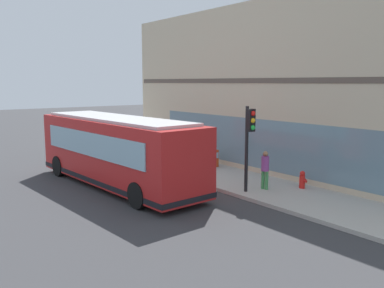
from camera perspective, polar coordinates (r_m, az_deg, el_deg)
name	(u,v)px	position (r m, az deg, el deg)	size (l,w,h in m)	color
ground	(153,197)	(16.82, -5.39, -7.26)	(120.00, 120.00, 0.00)	#38383A
sidewalk_curb	(233,180)	(19.37, 5.65, -4.92)	(3.51, 40.00, 0.15)	#B2ADA3
building_corner	(313,89)	(23.12, 16.32, 7.31)	(7.97, 22.11, 8.44)	beige
city_bus_nearside	(117,151)	(18.43, -10.37, -1.02)	(3.13, 10.17, 3.07)	red
traffic_light_near_corner	(249,133)	(16.57, 7.90, 1.55)	(0.32, 0.49, 3.48)	black
fire_hydrant	(302,180)	(18.00, 14.99, -4.78)	(0.35, 0.35, 0.74)	red
pedestrian_walking_along_curb	(187,145)	(23.42, -0.66, -0.12)	(0.32, 0.32, 1.57)	silver
pedestrian_near_hydrant	(141,137)	(25.90, -7.11, 0.97)	(0.32, 0.32, 1.79)	#8C3F8C
pedestrian_by_light_pole	(265,168)	(17.38, 10.05, -3.22)	(0.32, 0.32, 1.60)	#3F8C4C
pedestrian_near_building_entrance	(184,150)	(21.34, -1.06, -0.81)	(0.32, 0.32, 1.66)	silver
newspaper_vending_box	(213,158)	(21.74, 2.94, -1.98)	(0.44, 0.43, 0.90)	#BF3F19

